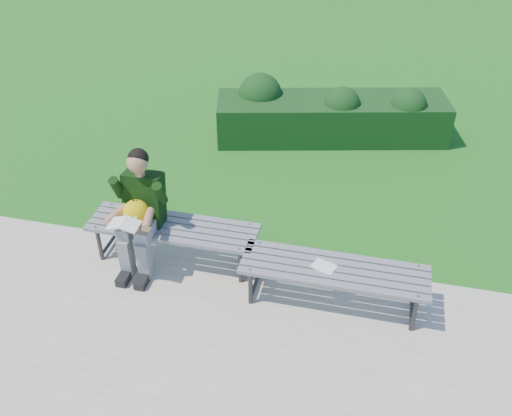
{
  "coord_description": "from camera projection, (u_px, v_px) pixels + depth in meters",
  "views": [
    {
      "loc": [
        1.27,
        -4.65,
        4.11
      ],
      "look_at": [
        0.21,
        -0.15,
        0.77
      ],
      "focal_mm": 40.0,
      "sensor_mm": 36.0,
      "label": 1
    }
  ],
  "objects": [
    {
      "name": "bench_right",
      "position": [
        334.0,
        272.0,
        5.46
      ],
      "size": [
        1.8,
        0.5,
        0.46
      ],
      "color": "gray",
      "rests_on": "walkway"
    },
    {
      "name": "walkway",
      "position": [
        190.0,
        381.0,
        4.92
      ],
      "size": [
        30.0,
        3.5,
        0.02
      ],
      "color": "#B3A998",
      "rests_on": "ground"
    },
    {
      "name": "bench_left",
      "position": [
        173.0,
        230.0,
        5.99
      ],
      "size": [
        1.8,
        0.5,
        0.46
      ],
      "color": "gray",
      "rests_on": "walkway"
    },
    {
      "name": "seated_boy",
      "position": [
        139.0,
        208.0,
        5.8
      ],
      "size": [
        0.56,
        0.76,
        1.31
      ],
      "color": "slate",
      "rests_on": "walkway"
    },
    {
      "name": "hedge",
      "position": [
        328.0,
        114.0,
        8.3
      ],
      "size": [
        3.41,
        1.58,
        0.89
      ],
      "color": "#163D19",
      "rests_on": "ground"
    },
    {
      "name": "paper_sheet",
      "position": [
        324.0,
        266.0,
        5.44
      ],
      "size": [
        0.26,
        0.22,
        0.01
      ],
      "color": "white",
      "rests_on": "bench_right"
    },
    {
      "name": "ground",
      "position": [
        240.0,
        254.0,
        6.31
      ],
      "size": [
        80.0,
        80.0,
        0.0
      ],
      "color": "#267F1F",
      "rests_on": "ground"
    }
  ]
}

